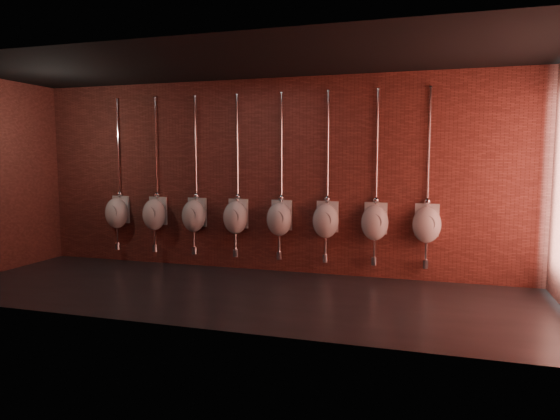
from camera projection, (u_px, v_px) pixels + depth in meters
The scene contains 10 objects.
ground at pixel (236, 293), 7.05m from camera, with size 8.50×8.50×0.00m, color black.
room_shell at pixel (234, 150), 6.84m from camera, with size 8.54×3.04×3.22m.
urinal_0 at pixel (117, 212), 9.07m from camera, with size 0.46×0.41×2.72m.
urinal_1 at pixel (154, 214), 8.84m from camera, with size 0.46×0.41×2.72m.
urinal_2 at pixel (194, 215), 8.62m from camera, with size 0.46×0.41×2.72m.
urinal_3 at pixel (236, 217), 8.40m from camera, with size 0.46×0.41×2.72m.
urinal_4 at pixel (279, 218), 8.17m from camera, with size 0.46×0.41×2.72m.
urinal_5 at pixel (326, 220), 7.95m from camera, with size 0.46×0.41×2.72m.
urinal_6 at pixel (375, 222), 7.73m from camera, with size 0.46×0.41×2.72m.
urinal_7 at pixel (427, 224), 7.50m from camera, with size 0.46×0.41×2.72m.
Camera 1 is at (2.60, -6.41, 1.90)m, focal length 32.00 mm.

